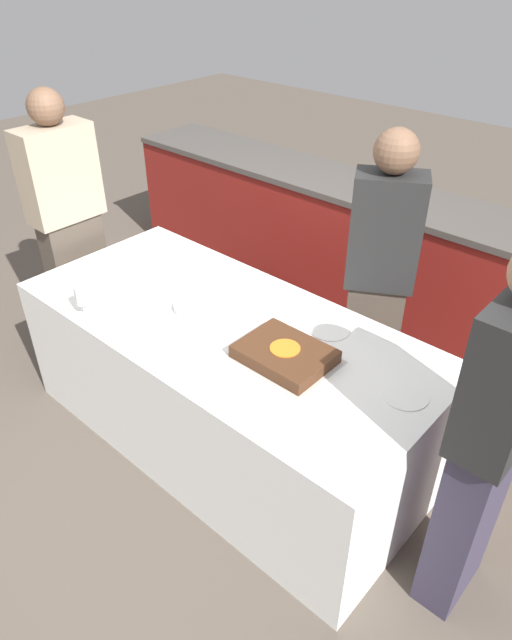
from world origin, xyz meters
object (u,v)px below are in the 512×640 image
(person_cutting_cake, at_px, (379,280))
(person_seated_left, at_px, (70,228))
(wine_glass, at_px, (81,296))
(cake, at_px, (285,354))
(person_seated_right, at_px, (490,444))
(plate_stack, at_px, (198,307))

(person_cutting_cake, distance_m, person_seated_left, 1.83)
(wine_glass, relative_size, person_seated_left, 0.10)
(cake, distance_m, person_cutting_cake, 0.75)
(person_seated_left, height_order, person_seated_right, person_seated_left)
(cake, distance_m, wine_glass, 1.02)
(plate_stack, distance_m, wine_glass, 0.55)
(wine_glass, relative_size, person_seated_right, 0.10)
(plate_stack, xyz_separation_m, wine_glass, (-0.37, -0.40, 0.09))
(plate_stack, distance_m, person_seated_right, 1.46)
(plate_stack, relative_size, person_cutting_cake, 0.15)
(wine_glass, xyz_separation_m, person_seated_left, (-0.74, 0.41, -0.02))
(person_seated_left, bearing_deg, cake, -91.30)
(wine_glass, xyz_separation_m, person_seated_right, (1.83, 0.41, -0.03))
(person_seated_left, relative_size, person_seated_right, 1.02)
(wine_glass, relative_size, person_cutting_cake, 0.10)
(cake, relative_size, person_cutting_cake, 0.27)
(cake, height_order, person_seated_right, person_seated_right)
(person_cutting_cake, bearing_deg, person_seated_right, 111.68)
(cake, height_order, plate_stack, cake)
(plate_stack, height_order, person_cutting_cake, person_cutting_cake)
(wine_glass, xyz_separation_m, person_cutting_cake, (0.95, 1.12, -0.03))
(cake, bearing_deg, plate_stack, 177.61)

